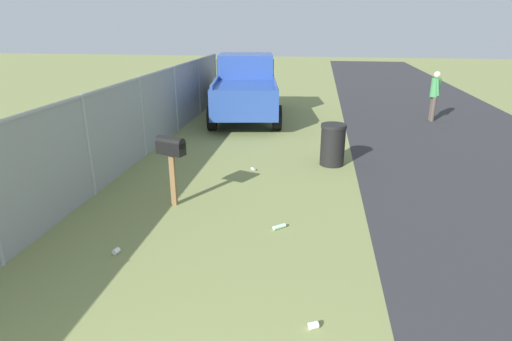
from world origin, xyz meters
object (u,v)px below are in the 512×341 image
mailbox (171,151)px  pickup_truck (246,85)px  trash_bin (333,145)px  pedestrian (435,93)px

mailbox → pickup_truck: bearing=18.6°
pickup_truck → trash_bin: (-4.78, -2.84, -0.62)m
mailbox → pickup_truck: pickup_truck is taller
mailbox → trash_bin: 3.98m
trash_bin → pedestrian: bearing=-33.8°
pedestrian → pickup_truck: bearing=178.3°
pedestrian → trash_bin: bearing=-128.3°
trash_bin → pedestrian: 6.13m
mailbox → pedestrian: (7.77, -6.29, -0.09)m
pickup_truck → trash_bin: pickup_truck is taller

